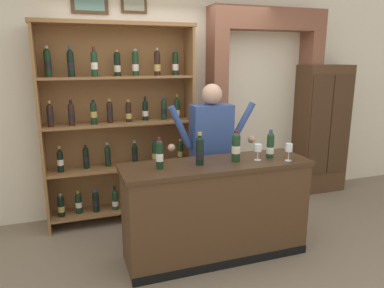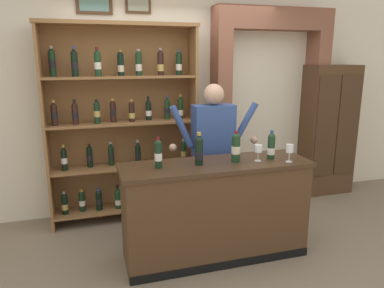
# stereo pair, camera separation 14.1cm
# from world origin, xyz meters

# --- Properties ---
(ground_plane) EXTENTS (14.00, 14.00, 0.02)m
(ground_plane) POSITION_xyz_m (0.00, 0.00, -0.01)
(ground_plane) COLOR #7A6B56
(back_wall) EXTENTS (12.00, 0.19, 3.37)m
(back_wall) POSITION_xyz_m (-0.00, 1.47, 1.68)
(back_wall) COLOR beige
(back_wall) RESTS_ON ground
(wine_shelf) EXTENTS (1.74, 0.37, 2.28)m
(wine_shelf) POSITION_xyz_m (-0.61, 1.16, 1.19)
(wine_shelf) COLOR olive
(wine_shelf) RESTS_ON ground
(archway_doorway) EXTENTS (1.58, 0.45, 2.52)m
(archway_doorway) POSITION_xyz_m (1.32, 1.34, 1.41)
(archway_doorway) COLOR brown
(archway_doorway) RESTS_ON ground
(side_cabinet) EXTENTS (0.72, 0.39, 1.81)m
(side_cabinet) POSITION_xyz_m (2.25, 1.21, 0.91)
(side_cabinet) COLOR #4C331E
(side_cabinet) RESTS_ON ground
(tasting_counter) EXTENTS (1.79, 0.55, 0.95)m
(tasting_counter) POSITION_xyz_m (0.11, -0.00, 0.47)
(tasting_counter) COLOR #4C331E
(tasting_counter) RESTS_ON ground
(shopkeeper) EXTENTS (1.02, 0.22, 1.64)m
(shopkeeper) POSITION_xyz_m (0.29, 0.56, 1.02)
(shopkeeper) COLOR #2D3347
(shopkeeper) RESTS_ON ground
(tasting_bottle_riserva) EXTENTS (0.07, 0.07, 0.28)m
(tasting_bottle_riserva) POSITION_xyz_m (-0.43, -0.00, 1.08)
(tasting_bottle_riserva) COLOR black
(tasting_bottle_riserva) RESTS_ON tasting_counter
(tasting_bottle_chianti) EXTENTS (0.08, 0.08, 0.30)m
(tasting_bottle_chianti) POSITION_xyz_m (-0.06, -0.01, 1.09)
(tasting_bottle_chianti) COLOR black
(tasting_bottle_chianti) RESTS_ON tasting_counter
(tasting_bottle_super_tuscan) EXTENTS (0.08, 0.08, 0.30)m
(tasting_bottle_super_tuscan) POSITION_xyz_m (0.30, -0.02, 1.09)
(tasting_bottle_super_tuscan) COLOR #19381E
(tasting_bottle_super_tuscan) RESTS_ON tasting_counter
(tasting_bottle_rosso) EXTENTS (0.07, 0.07, 0.28)m
(tasting_bottle_rosso) POSITION_xyz_m (0.67, -0.01, 1.08)
(tasting_bottle_rosso) COLOR #19381E
(tasting_bottle_rosso) RESTS_ON tasting_counter
(wine_glass_right) EXTENTS (0.07, 0.07, 0.16)m
(wine_glass_right) POSITION_xyz_m (0.52, -0.05, 1.07)
(wine_glass_right) COLOR silver
(wine_glass_right) RESTS_ON tasting_counter
(wine_glass_center) EXTENTS (0.07, 0.07, 0.17)m
(wine_glass_center) POSITION_xyz_m (0.78, -0.17, 1.07)
(wine_glass_center) COLOR silver
(wine_glass_center) RESTS_ON tasting_counter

